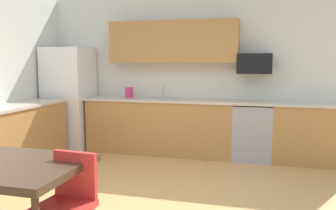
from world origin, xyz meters
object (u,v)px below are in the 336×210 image
at_px(microwave, 254,64).
at_px(chair_near_table, 68,198).
at_px(oven_range, 252,131).
at_px(kettle, 129,93).
at_px(refrigerator, 69,98).

distance_m(microwave, chair_near_table, 3.84).
bearing_deg(oven_range, kettle, 178.65).
distance_m(refrigerator, kettle, 1.12).
relative_size(oven_range, chair_near_table, 1.07).
bearing_deg(kettle, chair_near_table, -76.49).
bearing_deg(chair_near_table, kettle, 103.51).
bearing_deg(kettle, microwave, 1.35).
distance_m(microwave, kettle, 2.19).
xyz_separation_m(refrigerator, chair_near_table, (1.93, -3.28, -0.40)).
bearing_deg(microwave, refrigerator, -176.82).
xyz_separation_m(refrigerator, microwave, (3.24, 0.18, 0.63)).
bearing_deg(oven_range, microwave, 90.00).
distance_m(chair_near_table, kettle, 3.55).
bearing_deg(microwave, oven_range, -90.00).
relative_size(oven_range, kettle, 4.55).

